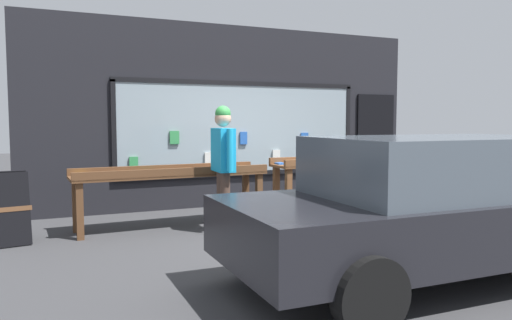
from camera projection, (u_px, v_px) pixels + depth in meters
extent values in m
plane|color=#38383A|center=(294.00, 230.00, 7.16)|extent=(40.00, 40.00, 0.00)
cube|color=black|center=(233.00, 116.00, 9.21)|extent=(7.43, 0.20, 3.29)
cube|color=#8C9EA8|center=(242.00, 129.00, 9.17)|extent=(4.61, 0.03, 1.65)
cube|color=black|center=(242.00, 83.00, 9.11)|extent=(4.69, 0.06, 0.08)
cube|color=black|center=(243.00, 173.00, 9.24)|extent=(4.69, 0.06, 0.08)
cube|color=black|center=(114.00, 130.00, 8.24)|extent=(0.08, 0.06, 1.65)
cube|color=black|center=(347.00, 128.00, 10.11)|extent=(0.08, 0.06, 1.65)
cube|color=#338C4C|center=(134.00, 162.00, 8.37)|extent=(0.15, 0.03, 0.19)
cube|color=#338C4C|center=(174.00, 138.00, 8.62)|extent=(0.16, 0.03, 0.23)
cube|color=silver|center=(209.00, 159.00, 8.91)|extent=(0.16, 0.03, 0.22)
cube|color=#2659B2|center=(244.00, 138.00, 9.15)|extent=(0.14, 0.03, 0.23)
cube|color=silver|center=(276.00, 156.00, 9.45)|extent=(0.15, 0.03, 0.23)
cube|color=#2659B2|center=(305.00, 138.00, 9.67)|extent=(0.16, 0.03, 0.19)
cube|color=silver|center=(334.00, 156.00, 9.98)|extent=(0.14, 0.03, 0.21)
cube|color=black|center=(375.00, 145.00, 10.42)|extent=(0.90, 0.04, 2.10)
cube|color=brown|center=(80.00, 211.00, 6.53)|extent=(0.09, 0.09, 0.76)
cube|color=brown|center=(259.00, 198.00, 7.66)|extent=(0.09, 0.09, 0.76)
cube|color=brown|center=(76.00, 206.00, 6.97)|extent=(0.09, 0.09, 0.76)
cube|color=brown|center=(246.00, 194.00, 8.10)|extent=(0.09, 0.09, 0.76)
cube|color=brown|center=(171.00, 175.00, 7.28)|extent=(2.83, 0.74, 0.04)
cube|color=brown|center=(177.00, 172.00, 7.01)|extent=(2.82, 0.14, 0.12)
cube|color=brown|center=(166.00, 169.00, 7.54)|extent=(2.82, 0.14, 0.12)
cube|color=yellow|center=(81.00, 176.00, 6.91)|extent=(0.17, 0.22, 0.02)
cube|color=#2659B2|center=(107.00, 175.00, 6.91)|extent=(0.17, 0.23, 0.02)
cube|color=orange|center=(129.00, 175.00, 6.95)|extent=(0.13, 0.21, 0.02)
cube|color=#338C4C|center=(150.00, 173.00, 7.25)|extent=(0.18, 0.23, 0.02)
cube|color=silver|center=(172.00, 172.00, 7.28)|extent=(0.16, 0.22, 0.03)
cube|color=#5999A5|center=(195.00, 172.00, 7.31)|extent=(0.15, 0.20, 0.03)
cube|color=red|center=(212.00, 171.00, 7.54)|extent=(0.15, 0.21, 0.03)
cube|color=red|center=(232.00, 170.00, 7.73)|extent=(0.16, 0.22, 0.02)
cube|color=orange|center=(247.00, 168.00, 7.91)|extent=(0.16, 0.24, 0.02)
cube|color=brown|center=(288.00, 194.00, 7.83)|extent=(0.09, 0.09, 0.81)
cube|color=brown|center=(415.00, 185.00, 8.96)|extent=(0.09, 0.09, 0.81)
cube|color=brown|center=(276.00, 191.00, 8.19)|extent=(0.09, 0.09, 0.81)
cube|color=brown|center=(400.00, 182.00, 9.32)|extent=(0.09, 0.09, 0.81)
cube|color=brown|center=(349.00, 163.00, 8.54)|extent=(2.83, 0.65, 0.04)
cube|color=brown|center=(358.00, 161.00, 8.31)|extent=(2.82, 0.14, 0.12)
cube|color=brown|center=(341.00, 159.00, 8.76)|extent=(2.82, 0.14, 0.12)
cube|color=#2659B2|center=(280.00, 163.00, 8.12)|extent=(0.14, 0.22, 0.03)
cube|color=#2659B2|center=(307.00, 163.00, 8.23)|extent=(0.19, 0.23, 0.03)
cube|color=black|center=(334.00, 163.00, 8.24)|extent=(0.16, 0.23, 0.03)
cube|color=silver|center=(350.00, 161.00, 8.54)|extent=(0.16, 0.21, 0.03)
cube|color=#994CA5|center=(364.00, 160.00, 8.78)|extent=(0.16, 0.21, 0.03)
cube|color=#5999A5|center=(383.00, 159.00, 9.01)|extent=(0.12, 0.20, 0.03)
cube|color=#5999A5|center=(402.00, 158.00, 9.20)|extent=(0.17, 0.21, 0.03)
cylinder|color=#4C382D|center=(225.00, 202.00, 6.96)|extent=(0.14, 0.14, 0.85)
cylinder|color=#4C382D|center=(222.00, 201.00, 7.11)|extent=(0.14, 0.14, 0.85)
cube|color=#19A5E0|center=(223.00, 150.00, 6.98)|extent=(0.24, 0.49, 0.60)
cylinder|color=#19A5E0|center=(230.00, 150.00, 6.70)|extent=(0.09, 0.09, 0.57)
cylinder|color=#19A5E0|center=(217.00, 148.00, 7.26)|extent=(0.09, 0.09, 0.57)
sphere|color=tan|center=(223.00, 119.00, 6.94)|extent=(0.23, 0.23, 0.23)
sphere|color=#338C3F|center=(223.00, 114.00, 6.94)|extent=(0.22, 0.22, 0.22)
ellipsoid|color=black|center=(261.00, 214.00, 7.08)|extent=(0.27, 0.39, 0.21)
ellipsoid|color=black|center=(261.00, 213.00, 7.08)|extent=(0.25, 0.25, 0.22)
sphere|color=black|center=(257.00, 208.00, 7.29)|extent=(0.19, 0.19, 0.19)
cylinder|color=black|center=(265.00, 214.00, 6.87)|extent=(0.05, 0.10, 0.12)
cylinder|color=black|center=(262.00, 224.00, 7.21)|extent=(0.04, 0.04, 0.14)
cylinder|color=black|center=(255.00, 224.00, 7.19)|extent=(0.04, 0.04, 0.14)
cylinder|color=black|center=(266.00, 227.00, 7.00)|extent=(0.04, 0.04, 0.14)
cylinder|color=black|center=(259.00, 228.00, 6.97)|extent=(0.04, 0.04, 0.14)
cube|color=black|center=(7.00, 210.00, 6.19)|extent=(0.55, 0.29, 0.91)
cube|color=brown|center=(7.00, 210.00, 6.19)|extent=(0.57, 0.13, 0.07)
cube|color=black|center=(4.00, 205.00, 6.51)|extent=(0.55, 0.29, 0.91)
cube|color=brown|center=(4.00, 205.00, 6.51)|extent=(0.57, 0.13, 0.07)
cube|color=black|center=(440.00, 221.00, 4.93)|extent=(4.37, 1.78, 0.55)
cube|color=#4C5660|center=(441.00, 165.00, 4.88)|extent=(2.46, 1.54, 0.56)
cylinder|color=black|center=(478.00, 221.00, 6.29)|extent=(0.60, 0.19, 0.60)
cylinder|color=black|center=(370.00, 296.00, 3.62)|extent=(0.60, 0.19, 0.60)
cylinder|color=black|center=(272.00, 243.00, 5.17)|extent=(0.60, 0.19, 0.60)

